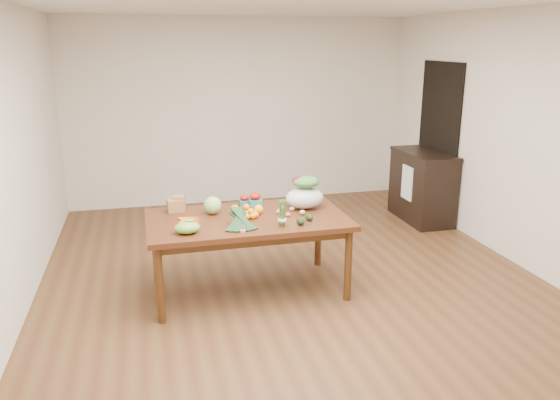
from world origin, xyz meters
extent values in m
plane|color=brown|center=(0.00, 0.00, 0.00)|extent=(6.00, 6.00, 0.00)
cube|color=white|center=(0.00, 0.00, 2.70)|extent=(5.00, 6.00, 0.02)
cube|color=white|center=(0.00, 3.00, 1.35)|extent=(5.00, 0.02, 2.70)
cube|color=white|center=(0.00, -3.00, 1.35)|extent=(5.00, 0.02, 2.70)
cube|color=white|center=(-2.50, 0.00, 1.35)|extent=(0.02, 6.00, 2.70)
cube|color=white|center=(2.50, 0.00, 1.35)|extent=(0.02, 6.00, 2.70)
cube|color=#42220F|center=(-0.48, -0.15, 0.38)|extent=(1.89, 1.06, 0.75)
cube|color=black|center=(2.48, 1.60, 1.05)|extent=(0.02, 1.00, 2.10)
cube|color=black|center=(2.22, 1.46, 0.47)|extent=(0.52, 1.02, 0.94)
cube|color=white|center=(1.96, 1.40, 0.55)|extent=(0.02, 0.28, 0.45)
sphere|color=#A3D47A|center=(-0.78, 0.04, 0.84)|extent=(0.17, 0.17, 0.17)
sphere|color=orange|center=(-0.57, 0.01, 0.79)|extent=(0.08, 0.08, 0.08)
sphere|color=orange|center=(-0.45, 0.06, 0.79)|extent=(0.07, 0.07, 0.07)
sphere|color=orange|center=(-0.35, -0.07, 0.80)|extent=(0.09, 0.09, 0.09)
ellipsoid|color=#73B73E|center=(-1.07, -0.46, 0.80)|extent=(0.23, 0.17, 0.10)
ellipsoid|color=tan|center=(-0.16, -0.11, 0.77)|extent=(0.05, 0.05, 0.05)
ellipsoid|color=tan|center=(-0.10, -0.21, 0.77)|extent=(0.04, 0.04, 0.04)
ellipsoid|color=tan|center=(-0.02, -0.05, 0.77)|extent=(0.05, 0.05, 0.04)
ellipsoid|color=#D9BF7D|center=(-0.10, 0.01, 0.77)|extent=(0.05, 0.05, 0.05)
ellipsoid|color=tan|center=(0.05, -0.20, 0.77)|extent=(0.06, 0.05, 0.05)
ellipsoid|color=black|center=(-0.05, -0.48, 0.78)|extent=(0.09, 0.12, 0.07)
ellipsoid|color=black|center=(0.06, -0.38, 0.78)|extent=(0.09, 0.11, 0.06)
camera|label=1|loc=(-1.37, -4.98, 2.35)|focal=35.00mm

